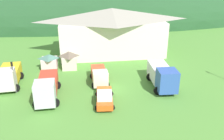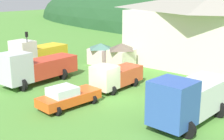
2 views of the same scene
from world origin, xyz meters
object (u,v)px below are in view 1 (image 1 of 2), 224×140
at_px(depot_building, 112,31).
at_px(light_truck_cream, 99,75).
at_px(traffic_light_west, 13,74).
at_px(play_shed_cream, 69,60).
at_px(box_truck_blue, 162,76).
at_px(heavy_rig_striped, 8,76).
at_px(play_shed_pink, 49,62).
at_px(traffic_cone_near_pickup, 168,94).
at_px(service_pickup_orange, 105,97).
at_px(tow_truck_silver, 47,87).

bearing_deg(depot_building, light_truck_cream, -105.71).
bearing_deg(light_truck_cream, traffic_light_west, -83.89).
height_order(play_shed_cream, box_truck_blue, box_truck_blue).
distance_m(play_shed_cream, heavy_rig_striped, 9.80).
relative_size(depot_building, traffic_light_west, 4.69).
bearing_deg(play_shed_cream, depot_building, 38.92).
height_order(depot_building, play_shed_pink, depot_building).
xyz_separation_m(play_shed_pink, traffic_light_west, (-3.61, -7.63, 1.35)).
height_order(traffic_light_west, traffic_cone_near_pickup, traffic_light_west).
bearing_deg(heavy_rig_striped, play_shed_pink, 134.75).
distance_m(play_shed_cream, service_pickup_orange, 12.73).
relative_size(box_truck_blue, traffic_light_west, 1.67).
relative_size(tow_truck_silver, traffic_light_west, 1.80).
bearing_deg(service_pickup_orange, play_shed_pink, -142.69).
bearing_deg(service_pickup_orange, box_truck_blue, 116.64).
distance_m(box_truck_blue, traffic_cone_near_pickup, 2.67).
height_order(tow_truck_silver, traffic_light_west, traffic_light_west).
distance_m(play_shed_cream, traffic_cone_near_pickup, 16.72).
bearing_deg(depot_building, heavy_rig_striped, -143.43).
relative_size(heavy_rig_striped, box_truck_blue, 0.94).
bearing_deg(tow_truck_silver, heavy_rig_striped, -128.83).
height_order(play_shed_pink, traffic_light_west, traffic_light_west).
bearing_deg(service_pickup_orange, play_shed_cream, -154.73).
bearing_deg(traffic_cone_near_pickup, box_truck_blue, 94.44).
bearing_deg(traffic_light_west, box_truck_blue, -3.27).
xyz_separation_m(play_shed_cream, box_truck_blue, (12.60, -8.69, 0.26)).
relative_size(play_shed_pink, light_truck_cream, 0.49).
distance_m(service_pickup_orange, traffic_light_west, 12.11).
height_order(tow_truck_silver, traffic_cone_near_pickup, tow_truck_silver).
height_order(heavy_rig_striped, service_pickup_orange, heavy_rig_striped).
relative_size(light_truck_cream, traffic_light_west, 1.23).
relative_size(play_shed_cream, play_shed_pink, 1.10).
height_order(depot_building, play_shed_cream, depot_building).
height_order(box_truck_blue, service_pickup_orange, box_truck_blue).
distance_m(play_shed_cream, light_truck_cream, 7.60).
distance_m(light_truck_cream, service_pickup_orange, 5.68).
relative_size(box_truck_blue, service_pickup_orange, 1.43).
distance_m(heavy_rig_striped, traffic_cone_near_pickup, 21.56).
distance_m(heavy_rig_striped, box_truck_blue, 20.95).
bearing_deg(play_shed_pink, traffic_light_west, -115.31).
xyz_separation_m(traffic_light_west, traffic_cone_near_pickup, (19.53, -3.13, -2.63)).
bearing_deg(traffic_cone_near_pickup, heavy_rig_striped, 165.98).
bearing_deg(box_truck_blue, play_shed_pink, -116.22).
xyz_separation_m(play_shed_pink, traffic_cone_near_pickup, (15.92, -10.76, -1.29)).
height_order(play_shed_cream, traffic_cone_near_pickup, play_shed_cream).
bearing_deg(play_shed_cream, heavy_rig_striped, -145.84).
bearing_deg(heavy_rig_striped, play_shed_cream, 120.59).
xyz_separation_m(heavy_rig_striped, service_pickup_orange, (12.49, -6.43, -0.75)).
relative_size(heavy_rig_striped, traffic_cone_near_pickup, 11.40).
bearing_deg(heavy_rig_striped, traffic_light_west, 29.14).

